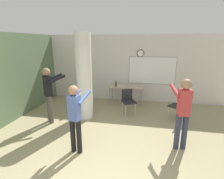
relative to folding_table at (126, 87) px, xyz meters
The scene contains 11 objects.
wall_left_accent 4.09m from the folding_table, 149.99° to the right, with size 0.12×7.00×2.80m.
wall_back 0.89m from the folding_table, 86.72° to the left, with size 8.00×0.15×2.80m.
support_pillar 2.15m from the folding_table, 126.98° to the right, with size 0.52×0.52×2.80m.
folding_table is the anchor object (origin of this frame).
bottle_on_table 0.46m from the folding_table, 159.43° to the right, with size 0.07×0.07×0.24m.
chair_near_pillar 1.98m from the folding_table, 146.23° to the right, with size 0.59×0.59×0.87m.
chair_table_front 1.04m from the folding_table, 79.65° to the right, with size 0.59×0.59×0.87m.
chair_mid_room 2.26m from the folding_table, 33.25° to the right, with size 0.62×0.62×0.87m.
person_playing_front 3.61m from the folding_table, 102.29° to the right, with size 0.43×0.66×1.62m.
person_playing_side 3.36m from the folding_table, 60.69° to the right, with size 0.48×0.68×1.73m.
person_watching_back 3.10m from the folding_table, 135.29° to the right, with size 0.67×0.67×1.76m.
Camera 1 is at (0.72, -2.41, 2.53)m, focal length 28.00 mm.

